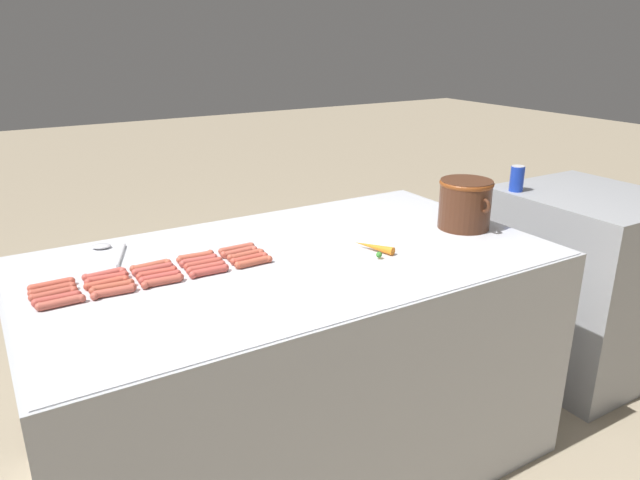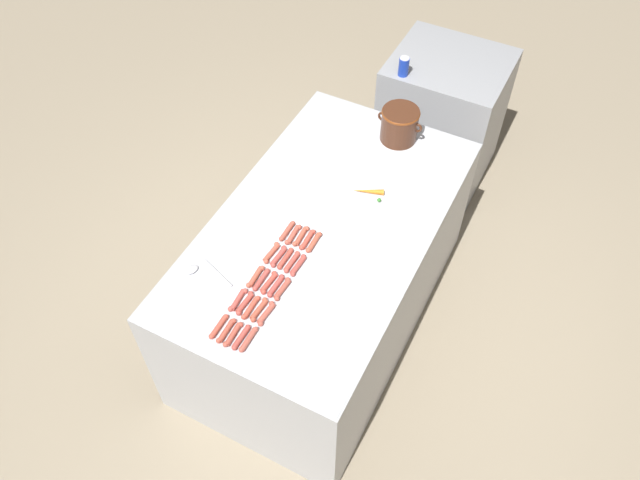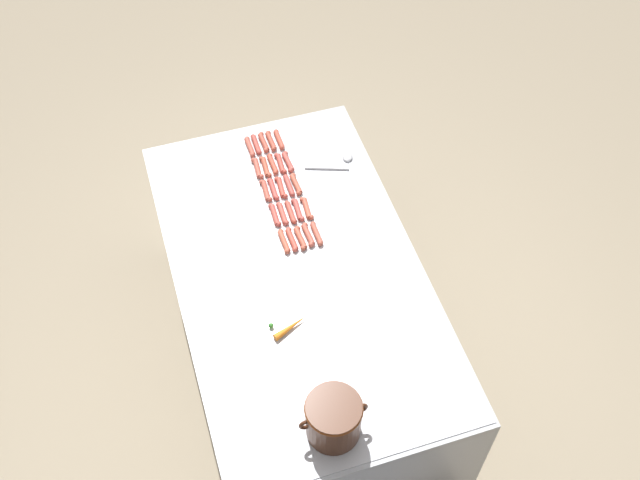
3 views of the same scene
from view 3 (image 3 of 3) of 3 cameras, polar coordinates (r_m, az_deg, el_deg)
The scene contains 30 objects.
ground_plane at distance 4.17m, azimuth -1.41°, elevation -9.30°, with size 20.00×20.00×0.00m, color gray.
griddle_counter at distance 3.78m, azimuth -1.54°, elevation -6.11°, with size 1.09×1.92×0.89m.
hot_dog_0 at distance 3.92m, azimuth -3.11°, elevation 7.57°, with size 0.03×0.14×0.03m.
hot_dog_1 at distance 3.81m, azimuth -2.43°, elevation 5.90°, with size 0.03×0.14×0.03m.
hot_dog_2 at distance 3.71m, azimuth -1.82°, elevation 4.23°, with size 0.03×0.14×0.03m.
hot_dog_3 at distance 3.60m, azimuth -1.01°, elevation 2.40°, with size 0.04×0.14×0.03m.
hot_dog_4 at distance 3.51m, azimuth -0.25°, elevation 0.48°, with size 0.03×0.14×0.03m.
hot_dog_5 at distance 3.91m, azimuth -3.72°, elevation 7.46°, with size 0.03×0.14×0.03m.
hot_dog_6 at distance 3.80m, azimuth -3.00°, elevation 5.78°, with size 0.03×0.14×0.03m.
hot_dog_7 at distance 3.70m, azimuth -2.35°, elevation 4.14°, with size 0.03×0.14×0.03m.
hot_dog_8 at distance 3.60m, azimuth -1.69°, elevation 2.28°, with size 0.03×0.14×0.03m.
hot_dog_9 at distance 3.50m, azimuth -0.90°, elevation 0.40°, with size 0.03×0.14×0.03m.
hot_dog_10 at distance 3.91m, azimuth -4.27°, elevation 7.35°, with size 0.03×0.14×0.03m.
hot_dog_11 at distance 3.80m, azimuth -3.59°, elevation 5.73°, with size 0.03×0.14×0.03m.
hot_dog_12 at distance 3.69m, azimuth -2.96°, elevation 3.97°, with size 0.04×0.14×0.03m.
hot_dog_13 at distance 3.59m, azimuth -2.23°, elevation 2.10°, with size 0.03×0.14×0.03m.
hot_dog_14 at distance 3.49m, azimuth -1.49°, elevation 0.14°, with size 0.03×0.14×0.03m.
hot_dog_15 at distance 3.90m, azimuth -4.84°, elevation 7.18°, with size 0.03×0.14×0.03m.
hot_dog_16 at distance 3.79m, azimuth -4.14°, elevation 5.52°, with size 0.03×0.14×0.03m.
hot_dog_17 at distance 3.69m, azimuth -3.55°, elevation 3.84°, with size 0.03×0.14×0.03m.
hot_dog_18 at distance 3.59m, azimuth -2.85°, elevation 2.00°, with size 0.03×0.14×0.03m.
hot_dog_19 at distance 3.49m, azimuth -2.14°, elevation 0.04°, with size 0.03×0.14×0.03m.
hot_dog_20 at distance 3.89m, azimuth -5.32°, elevation 7.00°, with size 0.03×0.14×0.03m.
hot_dog_21 at distance 3.79m, azimuth -4.75°, elevation 5.41°, with size 0.04×0.14×0.03m.
hot_dog_22 at distance 3.69m, azimuth -4.12°, elevation 3.73°, with size 0.03×0.14×0.03m.
hot_dog_23 at distance 3.58m, azimuth -3.44°, elevation 1.90°, with size 0.03×0.14×0.03m.
hot_dog_24 at distance 3.48m, azimuth -2.74°, elevation -0.11°, with size 0.03×0.14×0.03m.
bean_pot at distance 2.93m, azimuth 1.03°, elevation -13.23°, with size 0.27×0.22×0.21m.
serving_spoon at distance 3.82m, azimuth 1.57°, elevation 6.02°, with size 0.27×0.13×0.02m.
carrot at distance 3.22m, azimuth -2.30°, elevation -6.55°, with size 0.17×0.09×0.03m.
Camera 3 is at (0.50, 1.90, 3.68)m, focal length 42.44 mm.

